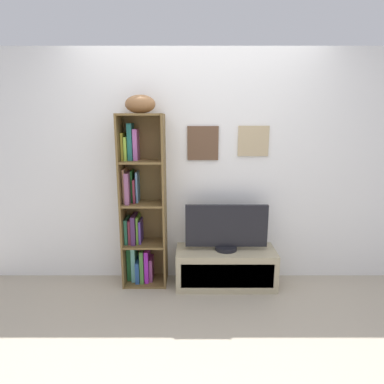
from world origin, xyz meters
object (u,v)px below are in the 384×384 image
football (140,104)px  tv_stand (225,267)px  bookshelf (140,211)px  television (226,228)px

football → tv_stand: football is taller
bookshelf → football: football is taller
football → television: bearing=-3.6°
football → bookshelf: bearing=145.0°
tv_stand → television: television is taller
bookshelf → tv_stand: 1.04m
bookshelf → football: 1.04m
bookshelf → television: bearing=-5.5°
tv_stand → football: bearing=176.4°
football → television: 1.45m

